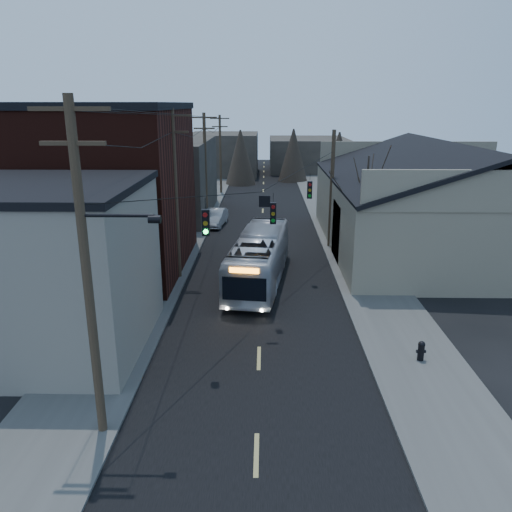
# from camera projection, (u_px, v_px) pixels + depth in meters

# --- Properties ---
(ground) EXTENTS (160.00, 160.00, 0.00)m
(ground) POSITION_uv_depth(u_px,v_px,m) (255.00, 506.00, 13.25)
(ground) COLOR black
(ground) RESTS_ON ground
(road_surface) EXTENTS (9.00, 110.00, 0.02)m
(road_surface) POSITION_uv_depth(u_px,v_px,m) (262.00, 230.00, 41.93)
(road_surface) COLOR black
(road_surface) RESTS_ON ground
(sidewalk_left) EXTENTS (4.00, 110.00, 0.12)m
(sidewalk_left) POSITION_uv_depth(u_px,v_px,m) (185.00, 229.00, 42.03)
(sidewalk_left) COLOR #474744
(sidewalk_left) RESTS_ON ground
(sidewalk_right) EXTENTS (4.00, 110.00, 0.12)m
(sidewalk_right) POSITION_uv_depth(u_px,v_px,m) (340.00, 230.00, 41.80)
(sidewalk_right) COLOR #474744
(sidewalk_right) RESTS_ON ground
(building_clapboard) EXTENTS (8.00, 8.00, 7.00)m
(building_clapboard) POSITION_uv_depth(u_px,v_px,m) (46.00, 270.00, 20.99)
(building_clapboard) COLOR slate
(building_clapboard) RESTS_ON ground
(building_brick) EXTENTS (10.00, 12.00, 10.00)m
(building_brick) POSITION_uv_depth(u_px,v_px,m) (101.00, 191.00, 31.08)
(building_brick) COLOR black
(building_brick) RESTS_ON ground
(building_left_far) EXTENTS (9.00, 14.00, 7.00)m
(building_left_far) POSITION_uv_depth(u_px,v_px,m) (162.00, 178.00, 46.81)
(building_left_far) COLOR #2F2B26
(building_left_far) RESTS_ON ground
(warehouse) EXTENTS (16.16, 20.60, 7.73)m
(warehouse) POSITION_uv_depth(u_px,v_px,m) (441.00, 212.00, 36.13)
(warehouse) COLOR #7E6F5B
(warehouse) RESTS_ON ground
(building_far_left) EXTENTS (10.00, 12.00, 6.00)m
(building_far_left) POSITION_uv_depth(u_px,v_px,m) (224.00, 154.00, 74.61)
(building_far_left) COLOR #2F2B26
(building_far_left) RESTS_ON ground
(building_far_right) EXTENTS (12.00, 14.00, 5.00)m
(building_far_right) POSITION_uv_depth(u_px,v_px,m) (308.00, 154.00, 79.31)
(building_far_right) COLOR #2F2B26
(building_far_right) RESTS_ON ground
(bare_tree) EXTENTS (0.40, 0.40, 7.20)m
(bare_tree) POSITION_uv_depth(u_px,v_px,m) (365.00, 214.00, 31.20)
(bare_tree) COLOR black
(bare_tree) RESTS_ON ground
(utility_lines) EXTENTS (11.24, 45.28, 10.50)m
(utility_lines) POSITION_uv_depth(u_px,v_px,m) (218.00, 182.00, 34.93)
(utility_lines) COLOR #382B1E
(utility_lines) RESTS_ON ground
(bus) EXTENTS (3.88, 11.04, 3.01)m
(bus) POSITION_uv_depth(u_px,v_px,m) (259.00, 258.00, 29.40)
(bus) COLOR #AAAEB6
(bus) RESTS_ON ground
(parked_car) EXTENTS (2.01, 4.53, 1.45)m
(parked_car) POSITION_uv_depth(u_px,v_px,m) (215.00, 218.00, 43.38)
(parked_car) COLOR #A7AAAF
(parked_car) RESTS_ON ground
(fire_hydrant) EXTENTS (0.39, 0.29, 0.84)m
(fire_hydrant) POSITION_uv_depth(u_px,v_px,m) (421.00, 350.00, 20.41)
(fire_hydrant) COLOR black
(fire_hydrant) RESTS_ON sidewalk_right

